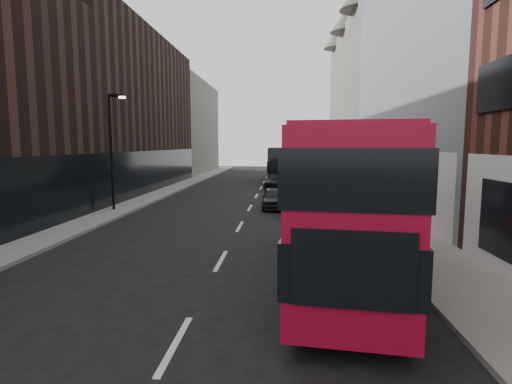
% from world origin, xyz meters
% --- Properties ---
extents(sidewalk_right, '(3.00, 80.00, 0.15)m').
position_xyz_m(sidewalk_right, '(7.50, 25.00, 0.07)').
color(sidewalk_right, slate).
rests_on(sidewalk_right, ground).
extents(sidewalk_left, '(2.00, 80.00, 0.15)m').
position_xyz_m(sidewalk_left, '(-8.00, 25.00, 0.07)').
color(sidewalk_left, slate).
rests_on(sidewalk_left, ground).
extents(building_modern_block, '(5.03, 22.00, 20.00)m').
position_xyz_m(building_modern_block, '(11.47, 21.00, 9.90)').
color(building_modern_block, gray).
rests_on(building_modern_block, ground).
extents(building_victorian, '(6.50, 24.00, 21.00)m').
position_xyz_m(building_victorian, '(11.38, 44.00, 9.66)').
color(building_victorian, '#67615A').
rests_on(building_victorian, ground).
extents(building_left_mid, '(5.00, 24.00, 14.00)m').
position_xyz_m(building_left_mid, '(-11.50, 30.00, 7.00)').
color(building_left_mid, black).
rests_on(building_left_mid, ground).
extents(building_left_far, '(5.00, 20.00, 13.00)m').
position_xyz_m(building_left_far, '(-11.50, 52.00, 6.50)').
color(building_left_far, '#67615A').
rests_on(building_left_far, ground).
extents(street_lamp, '(1.06, 0.22, 7.00)m').
position_xyz_m(street_lamp, '(-8.22, 18.00, 4.18)').
color(street_lamp, black).
rests_on(street_lamp, sidewalk_left).
extents(red_bus, '(4.07, 11.53, 4.57)m').
position_xyz_m(red_bus, '(4.16, 6.79, 2.54)').
color(red_bus, maroon).
rests_on(red_bus, ground).
extents(grey_bus, '(3.00, 11.83, 3.79)m').
position_xyz_m(grey_bus, '(1.74, 40.15, 2.03)').
color(grey_bus, black).
rests_on(grey_bus, ground).
extents(car_a, '(1.73, 4.01, 1.35)m').
position_xyz_m(car_a, '(1.59, 20.00, 0.67)').
color(car_a, black).
rests_on(car_a, ground).
extents(car_b, '(1.94, 4.16, 1.32)m').
position_xyz_m(car_b, '(2.70, 18.00, 0.66)').
color(car_b, '#979BA0').
rests_on(car_b, ground).
extents(car_c, '(2.49, 5.11, 1.43)m').
position_xyz_m(car_c, '(1.59, 31.69, 0.72)').
color(car_c, black).
rests_on(car_c, ground).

